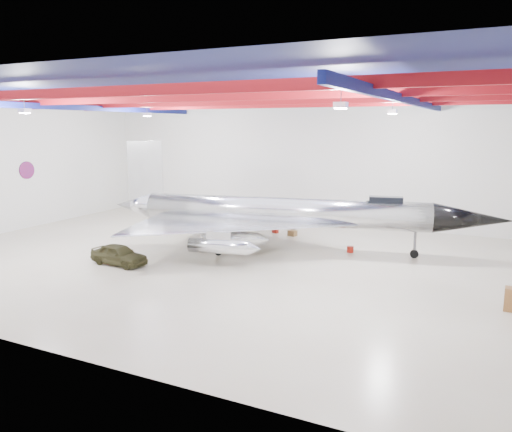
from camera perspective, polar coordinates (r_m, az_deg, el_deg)
The scene contains 15 objects.
floor at distance 33.67m, azimuth -4.50°, elevation -4.87°, with size 40.00×40.00×0.00m, color #BDAF96.
wall_back at distance 46.18m, azimuth 4.85°, elevation 6.19°, with size 40.00×40.00×0.00m, color silver.
wall_left at distance 46.09m, azimuth -26.73°, elevation 5.12°, with size 30.00×30.00×0.00m, color silver.
ceiling at distance 32.57m, azimuth -4.79°, elevation 14.15°, with size 40.00×40.00×0.00m, color #0A0F38.
ceiling_structure at distance 32.53m, azimuth -4.77°, elevation 12.97°, with size 39.50×29.50×1.08m.
wall_roundel at distance 47.33m, azimuth -24.72°, elevation 4.78°, with size 1.50×1.50×0.10m, color #B21414.
jet_aircraft at distance 35.35m, azimuth 3.02°, elevation 0.06°, with size 27.84×18.95×7.66m.
jeep at distance 33.14m, azimuth -15.40°, elevation -4.27°, with size 1.58×3.92×1.33m, color #35331A.
crate_ply at distance 39.71m, azimuth -4.91°, elevation -2.24°, with size 0.55×0.44×0.38m, color olive.
toolbox_red at distance 41.42m, azimuth 2.22°, elevation -1.73°, with size 0.45×0.36×0.31m, color maroon.
engine_drum at distance 35.51m, azimuth -3.51°, elevation -3.69°, with size 0.48×0.48×0.43m, color #59595B.
parts_bin at distance 40.39m, azimuth 4.18°, elevation -1.96°, with size 0.65×0.52×0.45m, color olive.
tool_chest at distance 35.75m, azimuth 10.72°, elevation -3.77°, with size 0.47×0.47×0.42m, color maroon.
oil_barrel at distance 39.24m, azimuth -5.65°, elevation -2.38°, with size 0.60×0.48×0.42m, color olive.
spares_box at distance 42.39m, azimuth 4.26°, elevation -1.41°, with size 0.46×0.46×0.41m, color #59595B.
Camera 1 is at (16.44, -28.03, 8.82)m, focal length 35.00 mm.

